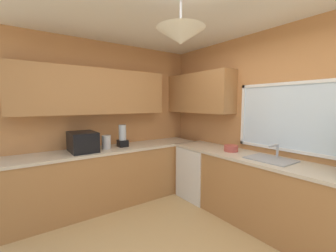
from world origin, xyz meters
The scene contains 9 objects.
room_shell centered at (-0.85, 0.52, 1.86)m, with size 4.23×3.44×2.69m.
counter_run_left centered at (-1.74, 0.00, 0.46)m, with size 0.65×3.05×0.91m.
counter_run_back centered at (0.21, 1.35, 0.46)m, with size 3.32×0.65×0.91m.
dishwasher centered at (-1.08, 1.32, 0.43)m, with size 0.60×0.60×0.86m, color white.
microwave centered at (-1.74, -0.44, 1.05)m, with size 0.48×0.36×0.29m, color black.
kettle centered at (-1.72, -0.09, 1.02)m, with size 0.14×0.14×0.21m, color #B7B7BC.
sink_assembly centered at (0.13, 1.36, 0.92)m, with size 0.54×0.40×0.19m.
bowl centered at (-0.48, 1.35, 0.95)m, with size 0.20×0.20×0.09m, color #B74C42.
blender_appliance centered at (-1.74, 0.19, 1.07)m, with size 0.15×0.15×0.36m.
Camera 1 is at (1.56, -1.26, 1.61)m, focal length 23.29 mm.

